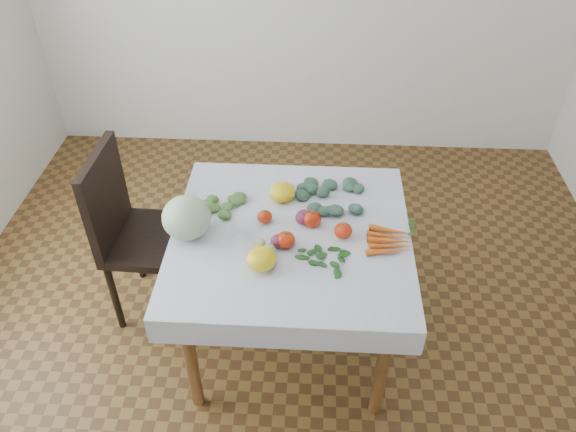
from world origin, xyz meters
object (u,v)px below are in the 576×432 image
(carrot_bunch, at_px, (391,241))
(cabbage, at_px, (186,218))
(chair, at_px, (133,226))
(table, at_px, (291,249))
(heirloom_back, at_px, (282,192))

(carrot_bunch, bearing_deg, cabbage, 179.24)
(chair, bearing_deg, table, -13.72)
(table, xyz_separation_m, chair, (-0.84, 0.21, -0.07))
(cabbage, relative_size, carrot_bunch, 1.04)
(chair, height_order, heirloom_back, chair)
(chair, xyz_separation_m, heirloom_back, (0.79, 0.05, 0.22))
(table, bearing_deg, cabbage, -175.80)
(table, xyz_separation_m, carrot_bunch, (0.46, -0.05, 0.12))
(heirloom_back, xyz_separation_m, carrot_bunch, (0.52, -0.30, -0.03))
(chair, relative_size, cabbage, 4.50)
(chair, relative_size, heirloom_back, 7.68)
(table, relative_size, cabbage, 4.42)
(table, xyz_separation_m, cabbage, (-0.48, -0.04, 0.20))
(heirloom_back, bearing_deg, carrot_bunch, -30.22)
(table, relative_size, chair, 0.98)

